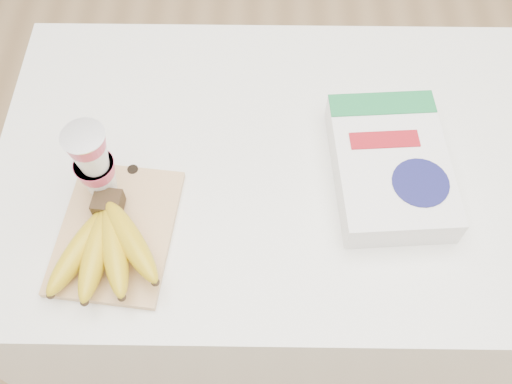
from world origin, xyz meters
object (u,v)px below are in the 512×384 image
cutting_board (117,231)px  table (272,249)px  cereal_box (390,166)px  yogurt_stack (93,162)px  bananas (105,245)px

cutting_board → table: bearing=36.1°
cutting_board → cereal_box: (0.48, 0.13, 0.03)m
cutting_board → yogurt_stack: bearing=117.0°
cereal_box → cutting_board: bearing=-169.3°
yogurt_stack → table: bearing=14.5°
table → bananas: (-0.28, -0.20, 0.44)m
cereal_box → yogurt_stack: bearing=-178.8°
bananas → cereal_box: bananas is taller
yogurt_stack → cereal_box: yogurt_stack is taller
table → cutting_board: 0.52m
table → cereal_box: cereal_box is taller
cutting_board → yogurt_stack: (-0.03, 0.08, 0.10)m
bananas → cereal_box: (0.49, 0.17, -0.01)m
table → yogurt_stack: (-0.31, -0.08, 0.50)m
bananas → cereal_box: bearing=19.2°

